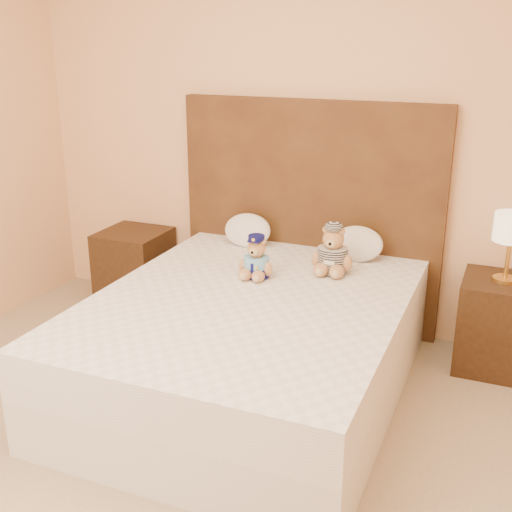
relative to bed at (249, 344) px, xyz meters
The scene contains 10 objects.
room_walls 1.70m from the bed, 90.00° to the right, with size 4.04×4.52×2.72m.
bed is the anchor object (origin of this frame).
headboard 1.12m from the bed, 90.00° to the left, with size 1.75×0.08×1.50m, color #523618.
nightstand_left 1.48m from the bed, 147.38° to the left, with size 0.45×0.45×0.55m, color #372211.
nightstand_right 1.48m from the bed, 32.62° to the left, with size 0.45×0.45×0.55m, color #372211.
lamp 1.59m from the bed, 32.62° to the left, with size 0.20×0.20×0.40m.
teddy_police 0.51m from the bed, 105.42° to the left, with size 0.22×0.21×0.25m, color #A76F41, non-canonical shape.
teddy_prisoner 0.75m from the bed, 61.21° to the left, with size 0.26×0.25×0.29m, color #A76F41, non-canonical shape.
pillow_left 0.99m from the bed, 113.89° to the left, with size 0.32×0.21×0.23m, color white.
pillow_right 0.99m from the bed, 65.69° to the left, with size 0.32×0.21×0.23m, color white.
Camera 1 is at (1.25, -1.70, 1.88)m, focal length 45.00 mm.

